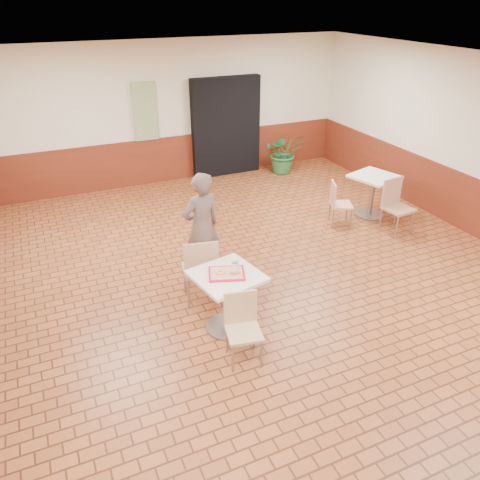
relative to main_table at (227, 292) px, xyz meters
name	(u,v)px	position (x,y,z in m)	size (l,w,h in m)	color
room_shell	(284,196)	(0.99, 0.44, 0.96)	(8.01, 10.01, 3.01)	brown
wainscot_band	(281,262)	(0.99, 0.44, -0.04)	(8.00, 10.00, 1.00)	#5D2111
corridor_doorway	(226,127)	(2.19, 5.32, 0.56)	(1.60, 0.22, 2.20)	black
promo_poster	(145,112)	(0.39, 5.38, 1.06)	(0.50, 0.03, 1.20)	gray
main_table	(227,292)	(0.00, 0.00, 0.00)	(0.76, 0.76, 0.81)	beige
chair_main_front	(242,324)	(-0.04, -0.56, -0.07)	(0.46, 0.46, 0.85)	tan
chair_main_back	(201,267)	(-0.10, 0.68, 0.01)	(0.53, 0.53, 0.99)	tan
customer	(202,227)	(0.14, 1.29, 0.28)	(0.60, 0.40, 1.66)	brown
serving_tray	(227,274)	(0.00, 0.00, 0.28)	(0.43, 0.34, 0.03)	red
ring_donut	(220,272)	(-0.07, 0.02, 0.31)	(0.11, 0.11, 0.03)	#EF9F57
long_john_donut	(235,272)	(0.08, -0.06, 0.31)	(0.14, 0.10, 0.04)	#D7823F
paper_cup	(235,262)	(0.16, 0.12, 0.34)	(0.07, 0.07, 0.09)	silver
second_table	(373,189)	(3.82, 2.04, 0.00)	(0.76, 0.76, 0.81)	beige
chair_second_left	(338,201)	(3.01, 1.99, -0.09)	(0.49, 0.49, 0.81)	#E2AD87
chair_second_front	(395,203)	(3.78, 1.35, -0.01)	(0.49, 0.49, 0.96)	tan
potted_plant	(284,152)	(3.46, 4.84, -0.06)	(0.87, 0.76, 0.97)	#296731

